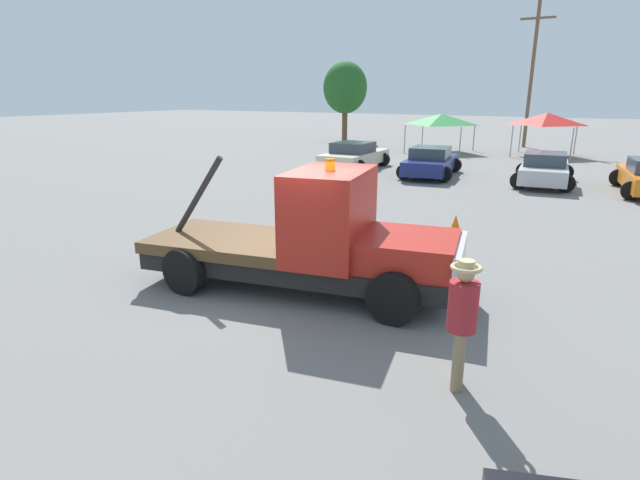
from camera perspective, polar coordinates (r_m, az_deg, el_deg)
name	(u,v)px	position (r m, az deg, el deg)	size (l,w,h in m)	color
ground_plane	(298,288)	(9.82, -2.55, -5.48)	(160.00, 160.00, 0.00)	slate
tow_truck	(316,242)	(9.37, -0.47, -0.20)	(6.26, 2.96, 2.54)	black
person_near_truck	(462,314)	(6.51, 15.95, -8.18)	(0.38, 0.38, 1.73)	#847051
parked_car_cream	(354,156)	(25.35, 3.94, 9.58)	(2.57, 4.63, 1.34)	beige
parked_car_navy	(431,162)	(23.58, 12.53, 8.71)	(2.77, 4.75, 1.34)	navy
parked_car_silver	(544,169)	(22.79, 24.24, 7.41)	(2.60, 4.68, 1.34)	#B7B7BC
canopy_tent_green	(441,119)	(33.49, 13.69, 13.26)	(3.56, 3.56, 2.41)	#9E9EA3
canopy_tent_red	(547,119)	(33.39, 24.50, 12.48)	(3.28, 3.28, 2.55)	#9E9EA3
tree_left	(345,88)	(40.39, 2.89, 16.98)	(3.38, 3.38, 6.04)	brown
traffic_cone	(455,226)	(13.85, 15.21, 1.60)	(0.40, 0.40, 0.55)	black
utility_pole	(532,72)	(38.48, 23.06, 17.26)	(2.20, 0.24, 9.56)	brown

